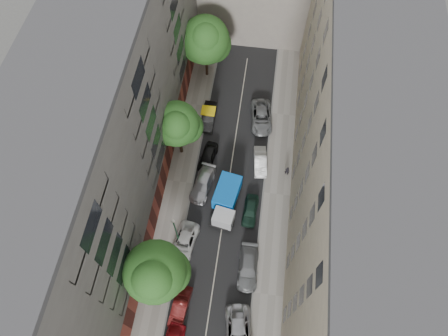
% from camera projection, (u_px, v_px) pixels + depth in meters
% --- Properties ---
extents(ground, '(120.00, 120.00, 0.00)m').
position_uv_depth(ground, '(228.00, 188.00, 44.96)').
color(ground, '#4C4C49').
rests_on(ground, ground).
extents(road_surface, '(8.00, 44.00, 0.02)m').
position_uv_depth(road_surface, '(228.00, 188.00, 44.95)').
color(road_surface, black).
rests_on(road_surface, ground).
extents(sidewalk_left, '(3.00, 44.00, 0.15)m').
position_uv_depth(sidewalk_left, '(180.00, 182.00, 45.26)').
color(sidewalk_left, gray).
rests_on(sidewalk_left, ground).
extents(sidewalk_right, '(3.00, 44.00, 0.15)m').
position_uv_depth(sidewalk_right, '(277.00, 194.00, 44.53)').
color(sidewalk_right, gray).
rests_on(sidewalk_right, ground).
extents(building_left, '(8.00, 44.00, 20.00)m').
position_uv_depth(building_left, '(111.00, 127.00, 36.90)').
color(building_left, '#4C4A47').
rests_on(building_left, ground).
extents(building_right, '(8.00, 44.00, 20.00)m').
position_uv_depth(building_right, '(351.00, 155.00, 35.44)').
color(building_right, tan).
rests_on(building_right, ground).
extents(tarp_truck, '(3.11, 5.99, 2.62)m').
position_uv_depth(tarp_truck, '(226.00, 200.00, 42.69)').
color(tarp_truck, black).
rests_on(tarp_truck, ground).
extents(car_left_1, '(1.83, 4.15, 1.32)m').
position_uv_depth(car_left_1, '(180.00, 306.00, 38.24)').
color(car_left_1, '#490F0E').
rests_on(car_left_1, ground).
extents(car_left_2, '(2.78, 4.94, 1.30)m').
position_uv_depth(car_left_2, '(184.00, 243.00, 41.27)').
color(car_left_2, silver).
rests_on(car_left_2, ground).
extents(car_left_3, '(2.70, 5.06, 1.39)m').
position_uv_depth(car_left_3, '(203.00, 184.00, 44.44)').
color(car_left_3, '#BBBABF').
rests_on(car_left_3, ground).
extents(car_left_4, '(2.18, 4.16, 1.35)m').
position_uv_depth(car_left_4, '(208.00, 156.00, 46.16)').
color(car_left_4, black).
rests_on(car_left_4, ground).
extents(car_left_5, '(1.55, 4.41, 1.45)m').
position_uv_depth(car_left_5, '(209.00, 116.00, 48.82)').
color(car_left_5, black).
rests_on(car_left_5, ground).
extents(car_right_0, '(3.21, 5.54, 1.45)m').
position_uv_depth(car_right_0, '(238.00, 333.00, 37.04)').
color(car_right_0, '#B4B4B9').
rests_on(car_right_0, ground).
extents(car_right_1, '(2.13, 4.90, 1.40)m').
position_uv_depth(car_right_1, '(248.00, 268.00, 39.98)').
color(car_right_1, slate).
rests_on(car_right_1, ground).
extents(car_right_2, '(1.73, 3.87, 1.29)m').
position_uv_depth(car_right_2, '(250.00, 210.00, 42.98)').
color(car_right_2, '#142E22').
rests_on(car_right_2, ground).
extents(car_right_3, '(1.89, 4.09, 1.30)m').
position_uv_depth(car_right_3, '(260.00, 161.00, 45.88)').
color(car_right_3, silver).
rests_on(car_right_3, ground).
extents(car_right_4, '(3.17, 5.59, 1.47)m').
position_uv_depth(car_right_4, '(261.00, 117.00, 48.76)').
color(car_right_4, slate).
rests_on(car_right_4, ground).
extents(tree_near, '(5.62, 5.39, 10.09)m').
position_uv_depth(tree_near, '(156.00, 274.00, 33.42)').
color(tree_near, '#382619').
rests_on(tree_near, sidewalk_left).
extents(tree_mid, '(5.23, 4.95, 8.27)m').
position_uv_depth(tree_mid, '(178.00, 126.00, 42.23)').
color(tree_mid, '#382619').
rests_on(tree_mid, sidewalk_left).
extents(tree_far, '(6.04, 5.87, 8.96)m').
position_uv_depth(tree_far, '(206.00, 42.00, 47.63)').
color(tree_far, '#382619').
rests_on(tree_far, sidewalk_left).
extents(lamp_post, '(0.36, 0.36, 6.17)m').
position_uv_depth(lamp_post, '(175.00, 229.00, 38.47)').
color(lamp_post, '#1B5F38').
rests_on(lamp_post, sidewalk_left).
extents(pedestrian, '(0.62, 0.48, 1.50)m').
position_uv_depth(pedestrian, '(287.00, 171.00, 45.00)').
color(pedestrian, black).
rests_on(pedestrian, sidewalk_right).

